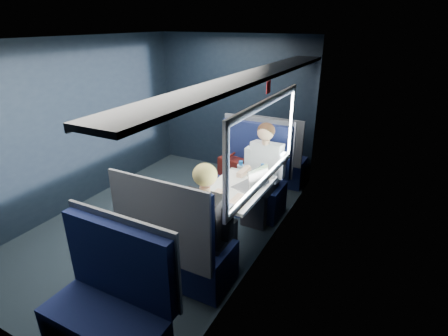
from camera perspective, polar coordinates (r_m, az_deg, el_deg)
The scene contains 13 objects.
ground at distance 4.80m, azimuth -9.69°, elevation -8.59°, with size 2.80×4.20×0.01m, color black.
room_shell at distance 4.21m, azimuth -10.77°, elevation 8.79°, with size 3.00×4.40×2.40m.
table at distance 3.99m, azimuth 1.69°, elevation -4.14°, with size 0.62×1.00×0.74m.
seat_bay_near at distance 4.88m, azimuth 4.06°, elevation -1.99°, with size 1.04×0.62×1.26m.
seat_bay_far at distance 3.56m, azimuth -7.43°, elevation -12.80°, with size 1.04×0.62×1.26m.
seat_row_front at distance 5.68m, azimuth 7.95°, elevation 1.36°, with size 1.04×0.51×1.16m.
seat_row_back at distance 3.04m, azimuth -18.00°, elevation -21.47°, with size 1.04×0.51×1.16m.
man at distance 4.53m, azimuth 6.34°, elevation -0.09°, with size 0.53×0.56×1.32m.
woman at distance 3.38m, azimuth -2.55°, elevation -8.25°, with size 0.53×0.56×1.32m.
papers at distance 4.02m, azimuth 1.77°, elevation -2.67°, with size 0.51×0.73×0.01m, color white.
laptop at distance 3.92m, azimuth 4.80°, elevation -2.33°, with size 0.34×0.39×0.25m.
bottle_small at distance 4.02m, azimuth 6.23°, elevation -1.12°, with size 0.07×0.07×0.24m.
cup at distance 4.21m, azimuth 7.90°, elevation -1.09°, with size 0.06×0.06×0.08m, color white.
Camera 1 is at (2.57, -3.20, 2.48)m, focal length 28.00 mm.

